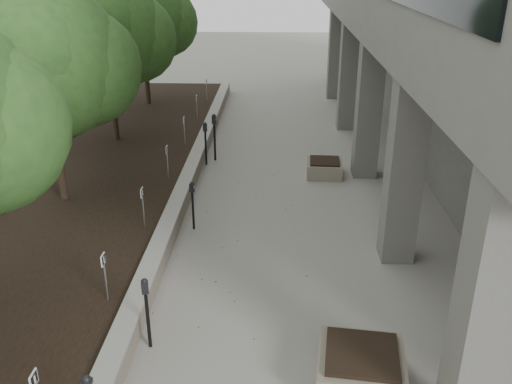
# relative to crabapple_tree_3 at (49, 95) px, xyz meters

# --- Properties ---
(retaining_wall) EXTENTS (0.39, 26.00, 0.50)m
(retaining_wall) POSITION_rel_crabapple_tree_3_xyz_m (2.97, 1.00, -2.87)
(retaining_wall) COLOR gray
(retaining_wall) RESTS_ON ground
(planting_bed) EXTENTS (7.00, 26.00, 0.40)m
(planting_bed) POSITION_rel_crabapple_tree_3_xyz_m (-0.70, 1.00, -2.92)
(planting_bed) COLOR black
(planting_bed) RESTS_ON ground
(crabapple_tree_3) EXTENTS (4.60, 4.00, 5.44)m
(crabapple_tree_3) POSITION_rel_crabapple_tree_3_xyz_m (0.00, 0.00, 0.00)
(crabapple_tree_3) COLOR #29521F
(crabapple_tree_3) RESTS_ON planting_bed
(crabapple_tree_4) EXTENTS (4.60, 4.00, 5.44)m
(crabapple_tree_4) POSITION_rel_crabapple_tree_3_xyz_m (0.00, 5.00, 0.00)
(crabapple_tree_4) COLOR #29521F
(crabapple_tree_4) RESTS_ON planting_bed
(crabapple_tree_5) EXTENTS (4.60, 4.00, 5.44)m
(crabapple_tree_5) POSITION_rel_crabapple_tree_3_xyz_m (0.00, 10.00, 0.00)
(crabapple_tree_5) COLOR #29521F
(crabapple_tree_5) RESTS_ON planting_bed
(parking_sign_3) EXTENTS (0.04, 0.22, 0.96)m
(parking_sign_3) POSITION_rel_crabapple_tree_3_xyz_m (2.45, -4.50, -2.24)
(parking_sign_3) COLOR black
(parking_sign_3) RESTS_ON planting_bed
(parking_sign_4) EXTENTS (0.04, 0.22, 0.96)m
(parking_sign_4) POSITION_rel_crabapple_tree_3_xyz_m (2.45, -1.50, -2.24)
(parking_sign_4) COLOR black
(parking_sign_4) RESTS_ON planting_bed
(parking_sign_5) EXTENTS (0.04, 0.22, 0.96)m
(parking_sign_5) POSITION_rel_crabapple_tree_3_xyz_m (2.45, 1.50, -2.24)
(parking_sign_5) COLOR black
(parking_sign_5) RESTS_ON planting_bed
(parking_sign_6) EXTENTS (0.04, 0.22, 0.96)m
(parking_sign_6) POSITION_rel_crabapple_tree_3_xyz_m (2.45, 4.50, -2.24)
(parking_sign_6) COLOR black
(parking_sign_6) RESTS_ON planting_bed
(parking_sign_7) EXTENTS (0.04, 0.22, 0.96)m
(parking_sign_7) POSITION_rel_crabapple_tree_3_xyz_m (2.45, 7.50, -2.24)
(parking_sign_7) COLOR black
(parking_sign_7) RESTS_ON planting_bed
(parking_sign_8) EXTENTS (0.04, 0.22, 0.96)m
(parking_sign_8) POSITION_rel_crabapple_tree_3_xyz_m (2.45, 10.50, -2.24)
(parking_sign_8) COLOR black
(parking_sign_8) RESTS_ON planting_bed
(parking_meter_2) EXTENTS (0.16, 0.13, 1.38)m
(parking_meter_2) POSITION_rel_crabapple_tree_3_xyz_m (3.38, -5.28, -2.43)
(parking_meter_2) COLOR black
(parking_meter_2) RESTS_ON ground
(parking_meter_3) EXTENTS (0.15, 0.13, 1.26)m
(parking_meter_3) POSITION_rel_crabapple_tree_3_xyz_m (3.49, -0.84, -2.49)
(parking_meter_3) COLOR black
(parking_meter_3) RESTS_ON ground
(parking_meter_4) EXTENTS (0.17, 0.14, 1.57)m
(parking_meter_4) POSITION_rel_crabapple_tree_3_xyz_m (3.49, 4.11, -2.33)
(parking_meter_4) COLOR black
(parking_meter_4) RESTS_ON ground
(parking_meter_5) EXTENTS (0.15, 0.12, 1.42)m
(parking_meter_5) POSITION_rel_crabapple_tree_3_xyz_m (3.25, 3.68, -2.41)
(parking_meter_5) COLOR black
(parking_meter_5) RESTS_ON ground
(planter_front) EXTENTS (1.48, 1.48, 0.62)m
(planter_front) POSITION_rel_crabapple_tree_3_xyz_m (6.88, -6.05, -2.81)
(planter_front) COLOR gray
(planter_front) RESTS_ON ground
(planter_back) EXTENTS (1.11, 1.11, 0.49)m
(planter_back) POSITION_rel_crabapple_tree_3_xyz_m (6.99, 2.89, -2.87)
(planter_back) COLOR gray
(planter_back) RESTS_ON ground
(berry_scatter) EXTENTS (3.30, 14.10, 0.02)m
(berry_scatter) POSITION_rel_crabapple_tree_3_xyz_m (4.70, -3.00, -3.11)
(berry_scatter) COLOR maroon
(berry_scatter) RESTS_ON ground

